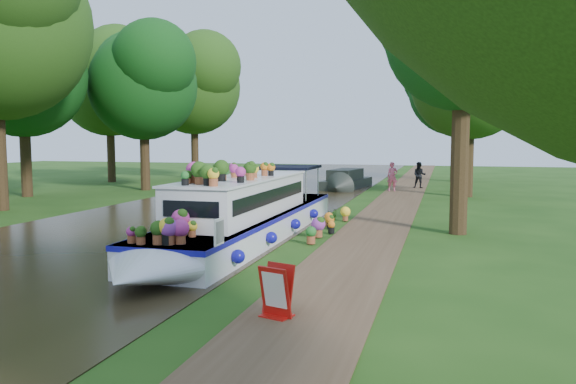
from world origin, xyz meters
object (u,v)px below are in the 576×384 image
(plant_boat, at_px, (243,213))
(sandwich_board, at_px, (277,293))
(second_boat, at_px, (346,181))
(pedestrian_dark, at_px, (419,175))
(pedestrian_pink, at_px, (392,177))

(plant_boat, xyz_separation_m, sandwich_board, (2.97, -6.47, -0.43))
(second_boat, relative_size, pedestrian_dark, 3.94)
(second_boat, xyz_separation_m, sandwich_board, (3.09, -24.62, -0.05))
(sandwich_board, height_order, pedestrian_dark, pedestrian_dark)
(plant_boat, relative_size, pedestrian_dark, 8.58)
(plant_boat, height_order, second_boat, plant_boat)
(pedestrian_pink, relative_size, pedestrian_dark, 1.05)
(plant_boat, distance_m, pedestrian_dark, 19.80)
(pedestrian_pink, xyz_separation_m, pedestrian_dark, (1.40, 2.35, -0.04))
(plant_boat, xyz_separation_m, pedestrian_pink, (2.75, 17.02, 0.00))
(sandwich_board, bearing_deg, plant_boat, 132.11)
(plant_boat, bearing_deg, sandwich_board, -65.34)
(second_boat, bearing_deg, pedestrian_pink, -13.23)
(sandwich_board, xyz_separation_m, pedestrian_dark, (1.18, 25.83, 0.40))
(plant_boat, height_order, pedestrian_pink, plant_boat)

